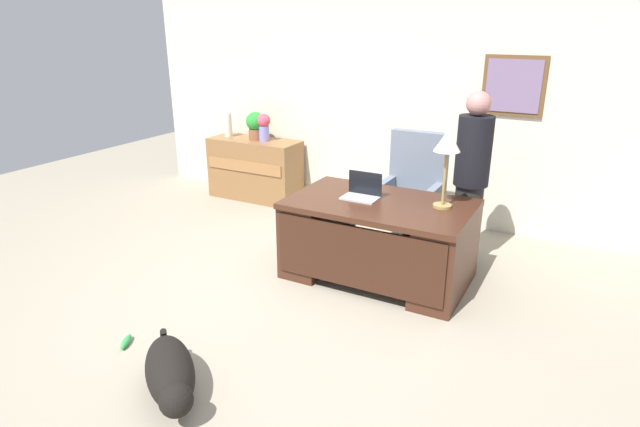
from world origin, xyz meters
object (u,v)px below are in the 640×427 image
at_px(dog_lying, 170,374).
at_px(desk_lamp, 447,146).
at_px(person_standing, 471,178).
at_px(dog_toy_bone, 126,342).
at_px(desk, 378,238).
at_px(credenza, 255,169).
at_px(vase_with_flowers, 264,126).
at_px(potted_plant, 255,125).
at_px(laptop, 362,192).
at_px(armchair, 412,197).
at_px(vase_empty, 228,125).

distance_m(dog_lying, desk_lamp, 2.72).
distance_m(person_standing, dog_toy_bone, 3.27).
relative_size(desk, credenza, 1.31).
distance_m(vase_with_flowers, potted_plant, 0.13).
bearing_deg(dog_lying, credenza, 117.20).
distance_m(person_standing, laptop, 1.05).
xyz_separation_m(person_standing, vase_with_flowers, (-2.79, 0.69, 0.13)).
distance_m(armchair, potted_plant, 2.38).
height_order(person_standing, dog_lying, person_standing).
height_order(desk_lamp, vase_empty, desk_lamp).
bearing_deg(armchair, dog_toy_bone, -112.78).
height_order(credenza, laptop, laptop).
distance_m(dog_lying, vase_with_flowers, 3.99).
xyz_separation_m(credenza, person_standing, (2.95, -0.69, 0.46)).
bearing_deg(dog_lying, vase_with_flowers, 115.08).
distance_m(dog_lying, laptop, 2.29).
bearing_deg(desk_lamp, credenza, 155.92).
relative_size(credenza, armchair, 1.04).
xyz_separation_m(vase_with_flowers, potted_plant, (-0.13, 0.00, 0.00)).
bearing_deg(vase_empty, potted_plant, 0.00).
height_order(person_standing, vase_empty, person_standing).
bearing_deg(person_standing, dog_toy_bone, -124.94).
bearing_deg(credenza, dog_toy_bone, -70.97).
height_order(dog_lying, potted_plant, potted_plant).
bearing_deg(credenza, laptop, -32.40).
relative_size(dog_lying, potted_plant, 2.03).
relative_size(vase_with_flowers, dog_toy_bone, 1.91).
height_order(credenza, dog_lying, credenza).
xyz_separation_m(credenza, vase_with_flowers, (0.16, 0.00, 0.59)).
height_order(desk, vase_with_flowers, vase_with_flowers).
distance_m(desk, potted_plant, 2.76).
bearing_deg(vase_with_flowers, vase_empty, 180.00).
relative_size(vase_with_flowers, potted_plant, 0.96).
xyz_separation_m(laptop, dog_toy_bone, (-1.01, -1.93, -0.77)).
distance_m(desk, laptop, 0.44).
bearing_deg(vase_with_flowers, credenza, -179.53).
bearing_deg(desk_lamp, potted_plant, 155.65).
relative_size(dog_lying, vase_empty, 2.34).
bearing_deg(armchair, laptop, -101.23).
bearing_deg(credenza, person_standing, -13.20).
xyz_separation_m(dog_lying, laptop, (0.32, 2.18, 0.64)).
distance_m(desk_lamp, dog_toy_bone, 2.92).
xyz_separation_m(person_standing, potted_plant, (-2.91, 0.69, 0.13)).
height_order(vase_empty, potted_plant, potted_plant).
bearing_deg(desk_lamp, dog_toy_bone, -130.47).
distance_m(credenza, desk_lamp, 3.24).
relative_size(credenza, vase_empty, 3.91).
relative_size(vase_with_flowers, vase_empty, 1.11).
height_order(laptop, vase_empty, vase_empty).
relative_size(person_standing, vase_with_flowers, 4.78).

